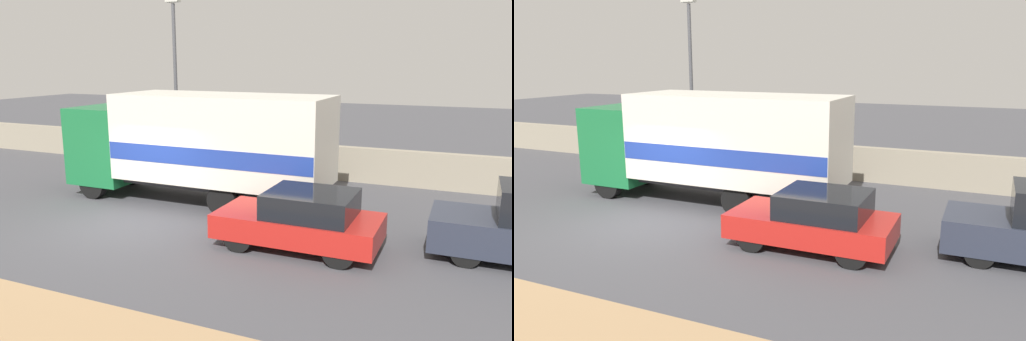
# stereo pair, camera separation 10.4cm
# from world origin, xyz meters

# --- Properties ---
(ground_plane) EXTENTS (80.00, 80.00, 0.00)m
(ground_plane) POSITION_xyz_m (0.00, 0.00, 0.00)
(ground_plane) COLOR #47474C
(stone_wall_backdrop) EXTENTS (60.00, 0.35, 1.26)m
(stone_wall_backdrop) POSITION_xyz_m (0.00, 7.30, 0.63)
(stone_wall_backdrop) COLOR gray
(stone_wall_backdrop) RESTS_ON ground_plane
(street_lamp) EXTENTS (0.56, 0.28, 6.70)m
(street_lamp) POSITION_xyz_m (-2.72, 6.90, 3.90)
(street_lamp) COLOR #4C4C51
(street_lamp) RESTS_ON ground_plane
(box_truck) EXTENTS (8.33, 2.49, 3.34)m
(box_truck) POSITION_xyz_m (0.79, 2.71, 1.86)
(box_truck) COLOR #196B38
(box_truck) RESTS_ON ground_plane
(car_hatchback) EXTENTS (3.81, 1.83, 1.39)m
(car_hatchback) POSITION_xyz_m (4.84, 0.23, 0.70)
(car_hatchback) COLOR #B21E19
(car_hatchback) RESTS_ON ground_plane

